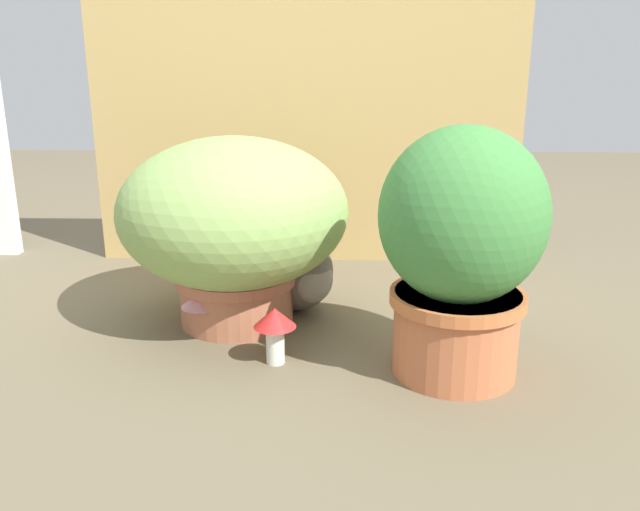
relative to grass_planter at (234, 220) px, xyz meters
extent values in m
plane|color=brown|center=(0.06, -0.07, -0.25)|extent=(6.00, 6.00, 0.00)
cube|color=tan|center=(0.14, 0.51, 0.15)|extent=(1.26, 0.03, 0.80)
cylinder|color=#B06749|center=(0.00, 0.00, -0.18)|extent=(0.26, 0.26, 0.12)
cylinder|color=#B4664B|center=(0.00, 0.00, -0.13)|extent=(0.28, 0.28, 0.02)
ellipsoid|color=#87AC5A|center=(0.00, 0.00, 0.02)|extent=(0.52, 0.52, 0.34)
cylinder|color=#C16A42|center=(0.47, -0.25, -0.16)|extent=(0.24, 0.24, 0.17)
cylinder|color=#C36B3A|center=(0.47, -0.25, -0.09)|extent=(0.26, 0.26, 0.02)
ellipsoid|color=#40833D|center=(0.47, -0.25, 0.07)|extent=(0.32, 0.32, 0.33)
ellipsoid|color=#625852|center=(0.12, 0.09, -0.14)|extent=(0.29, 0.31, 0.22)
ellipsoid|color=gray|center=(0.18, 0.02, -0.15)|extent=(0.12, 0.12, 0.11)
sphere|color=#625852|center=(0.19, 0.01, -0.02)|extent=(0.15, 0.15, 0.11)
cone|color=#625852|center=(0.21, 0.02, 0.04)|extent=(0.05, 0.05, 0.04)
cone|color=#625852|center=(0.16, -0.01, 0.04)|extent=(0.05, 0.05, 0.04)
cylinder|color=#625852|center=(0.09, 0.21, -0.22)|extent=(0.14, 0.17, 0.07)
cylinder|color=silver|center=(0.11, -0.22, -0.21)|extent=(0.04, 0.04, 0.08)
cone|color=red|center=(0.11, -0.22, -0.15)|extent=(0.09, 0.09, 0.04)
cylinder|color=silver|center=(-0.07, -0.09, -0.21)|extent=(0.04, 0.04, 0.07)
cone|color=pink|center=(-0.07, -0.09, -0.15)|extent=(0.09, 0.09, 0.04)
camera|label=1|loc=(0.24, -1.44, 0.36)|focal=36.89mm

